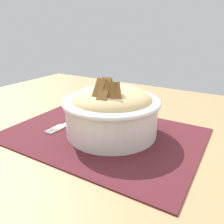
# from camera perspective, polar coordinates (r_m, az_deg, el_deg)

# --- Properties ---
(table) EXTENTS (1.19, 0.93, 0.73)m
(table) POSITION_cam_1_polar(r_m,az_deg,el_deg) (0.56, -0.89, -11.37)
(table) COLOR #99754C
(table) RESTS_ON ground_plane
(placemat) EXTENTS (0.43, 0.31, 0.00)m
(placemat) POSITION_cam_1_polar(r_m,az_deg,el_deg) (0.52, -2.33, -5.52)
(placemat) COLOR #47191E
(placemat) RESTS_ON table
(bowl) EXTENTS (0.24, 0.24, 0.13)m
(bowl) POSITION_cam_1_polar(r_m,az_deg,el_deg) (0.50, -0.02, 0.80)
(bowl) COLOR silver
(bowl) RESTS_ON placemat
(fork) EXTENTS (0.02, 0.13, 0.00)m
(fork) POSITION_cam_1_polar(r_m,az_deg,el_deg) (0.57, -11.75, -3.09)
(fork) COLOR #B9B9B9
(fork) RESTS_ON placemat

